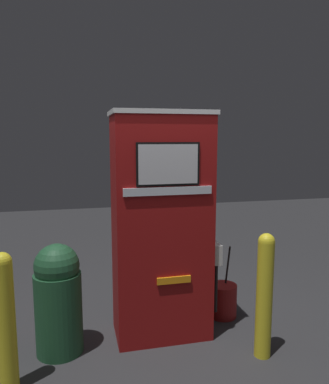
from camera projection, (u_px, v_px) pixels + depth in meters
The scene contains 6 objects.
ground_plane at pixel (168, 347), 3.40m from camera, with size 14.00×14.00×0.00m, color #2D2D30.
gas_pump at pixel (162, 226), 3.50m from camera, with size 0.99×0.55×2.12m.
safety_bollard at pixel (264, 293), 3.18m from camera, with size 0.14×0.14×1.10m.
trash_bin at pixel (58, 298), 3.25m from camera, with size 0.41×0.41×0.98m.
safety_bollard_far at pixel (5, 319), 2.74m from camera, with size 0.14×0.14×1.07m.
squeegee_bucket at pixel (223, 300), 3.96m from camera, with size 0.29×0.29×0.78m.
Camera 1 is at (-0.77, -3.07, 1.89)m, focal length 35.00 mm.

